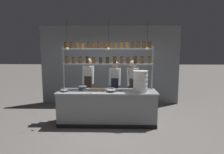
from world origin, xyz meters
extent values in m
plane|color=slate|center=(0.00, 0.00, 0.00)|extent=(40.00, 40.00, 0.00)
cube|color=gray|center=(0.00, 2.07, 1.43)|extent=(5.09, 0.12, 2.86)
cube|color=gray|center=(0.00, 0.00, 0.44)|extent=(2.63, 0.72, 0.88)
cube|color=#999BA0|center=(0.00, 0.00, 0.90)|extent=(2.69, 0.76, 0.04)
cube|color=black|center=(0.00, -0.36, 0.05)|extent=(2.63, 0.03, 0.10)
cylinder|color=#999BA0|center=(-1.26, 0.33, 1.07)|extent=(0.04, 0.04, 2.13)
cylinder|color=#999BA0|center=(1.26, 0.33, 1.07)|extent=(0.04, 0.04, 2.13)
cube|color=#999BA0|center=(0.00, 0.33, 1.63)|extent=(2.53, 0.28, 0.04)
cylinder|color=brown|center=(-1.16, 0.33, 1.73)|extent=(0.09, 0.09, 0.17)
cylinder|color=black|center=(-1.16, 0.33, 1.83)|extent=(0.10, 0.10, 0.02)
cylinder|color=brown|center=(-0.96, 0.33, 1.72)|extent=(0.08, 0.08, 0.15)
cylinder|color=black|center=(-0.96, 0.33, 1.81)|extent=(0.08, 0.08, 0.02)
cylinder|color=brown|center=(-0.78, 0.33, 1.73)|extent=(0.09, 0.09, 0.16)
cylinder|color=black|center=(-0.78, 0.33, 1.82)|extent=(0.09, 0.09, 0.02)
cylinder|color=#513314|center=(-0.58, 0.33, 1.74)|extent=(0.09, 0.09, 0.18)
cylinder|color=black|center=(-0.58, 0.33, 1.83)|extent=(0.09, 0.09, 0.02)
cylinder|color=brown|center=(-0.39, 0.33, 1.72)|extent=(0.09, 0.09, 0.14)
cylinder|color=black|center=(-0.39, 0.33, 1.80)|extent=(0.09, 0.09, 0.02)
cylinder|color=#513314|center=(-0.19, 0.33, 1.72)|extent=(0.09, 0.09, 0.15)
cylinder|color=black|center=(-0.19, 0.33, 1.80)|extent=(0.09, 0.09, 0.02)
cylinder|color=#513314|center=(0.00, 0.33, 1.73)|extent=(0.09, 0.09, 0.16)
cylinder|color=black|center=(0.00, 0.33, 1.82)|extent=(0.10, 0.10, 0.02)
cylinder|color=brown|center=(0.20, 0.33, 1.73)|extent=(0.10, 0.10, 0.17)
cylinder|color=black|center=(0.20, 0.33, 1.83)|extent=(0.10, 0.10, 0.02)
cylinder|color=brown|center=(0.39, 0.33, 1.73)|extent=(0.09, 0.09, 0.17)
cylinder|color=black|center=(0.39, 0.33, 1.83)|extent=(0.09, 0.09, 0.02)
cylinder|color=brown|center=(0.58, 0.33, 1.72)|extent=(0.09, 0.09, 0.14)
cylinder|color=black|center=(0.58, 0.33, 1.80)|extent=(0.09, 0.09, 0.02)
cylinder|color=#513314|center=(0.78, 0.33, 1.73)|extent=(0.10, 0.10, 0.17)
cylinder|color=black|center=(0.78, 0.33, 1.83)|extent=(0.10, 0.10, 0.02)
cylinder|color=brown|center=(0.97, 0.33, 1.74)|extent=(0.09, 0.09, 0.18)
cylinder|color=black|center=(0.97, 0.33, 1.83)|extent=(0.09, 0.09, 0.02)
cylinder|color=brown|center=(1.17, 0.33, 1.73)|extent=(0.08, 0.08, 0.17)
cylinder|color=black|center=(1.17, 0.33, 1.83)|extent=(0.08, 0.08, 0.02)
cube|color=#999BA0|center=(0.00, 0.33, 2.06)|extent=(2.53, 0.28, 0.04)
cylinder|color=#513314|center=(-1.17, 0.33, 2.15)|extent=(0.10, 0.10, 0.15)
cylinder|color=black|center=(-1.17, 0.33, 2.24)|extent=(0.10, 0.10, 0.02)
cylinder|color=#513314|center=(-1.01, 0.33, 2.15)|extent=(0.08, 0.08, 0.15)
cylinder|color=black|center=(-1.01, 0.33, 2.23)|extent=(0.08, 0.08, 0.02)
cylinder|color=brown|center=(-0.85, 0.33, 2.15)|extent=(0.10, 0.10, 0.16)
cylinder|color=black|center=(-0.85, 0.33, 2.24)|extent=(0.10, 0.10, 0.02)
cylinder|color=brown|center=(-0.70, 0.33, 2.15)|extent=(0.09, 0.09, 0.14)
cylinder|color=black|center=(-0.70, 0.33, 2.23)|extent=(0.10, 0.10, 0.02)
cylinder|color=#513314|center=(-0.54, 0.33, 2.15)|extent=(0.08, 0.08, 0.14)
cylinder|color=black|center=(-0.54, 0.33, 2.23)|extent=(0.09, 0.09, 0.02)
cylinder|color=brown|center=(-0.39, 0.33, 2.15)|extent=(0.10, 0.10, 0.16)
cylinder|color=black|center=(-0.39, 0.33, 2.24)|extent=(0.10, 0.10, 0.02)
cylinder|color=#513314|center=(-0.24, 0.33, 2.16)|extent=(0.10, 0.10, 0.16)
cylinder|color=black|center=(-0.24, 0.33, 2.25)|extent=(0.10, 0.10, 0.02)
cylinder|color=#513314|center=(-0.07, 0.33, 2.15)|extent=(0.09, 0.09, 0.15)
cylinder|color=black|center=(-0.07, 0.33, 2.23)|extent=(0.10, 0.10, 0.02)
cylinder|color=brown|center=(0.07, 0.33, 2.16)|extent=(0.08, 0.08, 0.16)
cylinder|color=black|center=(0.07, 0.33, 2.25)|extent=(0.08, 0.08, 0.02)
cylinder|color=brown|center=(0.23, 0.33, 2.16)|extent=(0.10, 0.10, 0.17)
cylinder|color=black|center=(0.23, 0.33, 2.25)|extent=(0.10, 0.10, 0.02)
cylinder|color=brown|center=(0.39, 0.33, 2.16)|extent=(0.08, 0.08, 0.17)
cylinder|color=black|center=(0.39, 0.33, 2.25)|extent=(0.09, 0.09, 0.02)
cylinder|color=brown|center=(0.54, 0.33, 2.16)|extent=(0.10, 0.10, 0.17)
cylinder|color=black|center=(0.54, 0.33, 2.25)|extent=(0.10, 0.10, 0.02)
cylinder|color=#513314|center=(0.69, 0.33, 2.15)|extent=(0.09, 0.09, 0.15)
cylinder|color=black|center=(0.69, 0.33, 2.23)|extent=(0.09, 0.09, 0.02)
cylinder|color=#513314|center=(0.85, 0.33, 2.16)|extent=(0.09, 0.09, 0.16)
cylinder|color=black|center=(0.85, 0.33, 2.25)|extent=(0.09, 0.09, 0.02)
cylinder|color=#513314|center=(1.01, 0.33, 2.16)|extent=(0.10, 0.10, 0.17)
cylinder|color=black|center=(1.01, 0.33, 2.25)|extent=(0.10, 0.10, 0.02)
cylinder|color=#513314|center=(1.17, 0.33, 2.15)|extent=(0.09, 0.09, 0.15)
cylinder|color=black|center=(1.17, 0.33, 2.24)|extent=(0.09, 0.09, 0.02)
cylinder|color=black|center=(-0.70, 0.77, 0.43)|extent=(0.11, 0.11, 0.85)
cylinder|color=black|center=(-0.54, 0.77, 0.43)|extent=(0.11, 0.11, 0.85)
cube|color=#473828|center=(-0.62, 0.77, 1.04)|extent=(0.22, 0.17, 0.37)
cube|color=white|center=(-0.62, 0.77, 1.37)|extent=(0.22, 0.18, 0.30)
sphere|color=tan|center=(-0.62, 0.77, 1.66)|extent=(0.23, 0.23, 0.23)
cylinder|color=white|center=(-0.76, 0.71, 1.27)|extent=(0.07, 0.26, 0.56)
cylinder|color=white|center=(-0.47, 0.71, 1.27)|extent=(0.07, 0.26, 0.56)
cylinder|color=black|center=(0.13, 0.80, 0.41)|extent=(0.11, 0.11, 0.81)
cylinder|color=black|center=(0.29, 0.78, 0.41)|extent=(0.11, 0.11, 0.81)
cube|color=#232838|center=(0.21, 0.79, 0.99)|extent=(0.23, 0.19, 0.35)
cube|color=white|center=(0.21, 0.79, 1.31)|extent=(0.24, 0.20, 0.29)
sphere|color=tan|center=(0.21, 0.79, 1.58)|extent=(0.21, 0.21, 0.21)
cylinder|color=white|center=(0.06, 0.74, 1.21)|extent=(0.09, 0.26, 0.53)
cylinder|color=white|center=(0.34, 0.72, 1.21)|extent=(0.09, 0.26, 0.53)
cylinder|color=black|center=(0.66, 0.67, 0.41)|extent=(0.11, 0.11, 0.82)
cylinder|color=black|center=(0.82, 0.68, 0.41)|extent=(0.11, 0.11, 0.82)
cube|color=#473828|center=(0.74, 0.68, 1.00)|extent=(0.23, 0.19, 0.36)
cube|color=white|center=(0.74, 0.68, 1.32)|extent=(0.23, 0.20, 0.29)
sphere|color=beige|center=(0.74, 0.68, 1.60)|extent=(0.22, 0.22, 0.22)
cylinder|color=white|center=(0.60, 0.61, 1.22)|extent=(0.09, 0.26, 0.54)
cylinder|color=white|center=(0.89, 0.63, 1.22)|extent=(0.09, 0.26, 0.54)
cylinder|color=white|center=(0.89, -0.08, 0.97)|extent=(0.38, 0.38, 0.10)
cylinder|color=silver|center=(0.89, -0.08, 1.03)|extent=(0.40, 0.40, 0.01)
cylinder|color=white|center=(0.89, -0.08, 1.08)|extent=(0.38, 0.38, 0.10)
cylinder|color=silver|center=(0.89, -0.08, 1.14)|extent=(0.40, 0.40, 0.01)
cylinder|color=white|center=(0.89, -0.08, 1.20)|extent=(0.38, 0.38, 0.10)
cylinder|color=silver|center=(0.89, -0.08, 1.25)|extent=(0.40, 0.40, 0.01)
cylinder|color=white|center=(0.89, -0.08, 1.31)|extent=(0.38, 0.38, 0.10)
cylinder|color=silver|center=(0.89, -0.08, 1.37)|extent=(0.40, 0.40, 0.01)
cylinder|color=white|center=(0.89, -0.08, 1.42)|extent=(0.38, 0.38, 0.10)
cylinder|color=silver|center=(0.89, -0.08, 1.48)|extent=(0.40, 0.40, 0.01)
cube|color=#A88456|center=(-0.28, 0.10, 0.93)|extent=(0.40, 0.26, 0.02)
cylinder|color=silver|center=(0.12, -0.13, 0.93)|extent=(0.11, 0.11, 0.01)
cone|color=silver|center=(0.12, -0.13, 0.95)|extent=(0.24, 0.24, 0.07)
cylinder|color=silver|center=(-1.13, -0.12, 0.93)|extent=(0.09, 0.09, 0.01)
cone|color=silver|center=(-1.13, -0.12, 0.95)|extent=(0.20, 0.20, 0.05)
cylinder|color=silver|center=(-0.72, 0.28, 0.93)|extent=(0.11, 0.11, 0.01)
cone|color=silver|center=(-0.72, 0.28, 0.95)|extent=(0.25, 0.25, 0.07)
cylinder|color=#B2B7BC|center=(0.38, 0.00, 0.93)|extent=(0.08, 0.08, 0.01)
cone|color=#B2B7BC|center=(0.38, 0.00, 0.94)|extent=(0.17, 0.17, 0.05)
cylinder|color=silver|center=(0.11, 0.18, 0.93)|extent=(0.08, 0.08, 0.01)
cone|color=silver|center=(0.11, 0.18, 0.95)|extent=(0.18, 0.18, 0.05)
cylinder|color=#334C70|center=(-0.74, 0.02, 0.96)|extent=(0.09, 0.09, 0.09)
cylinder|color=black|center=(-1.05, 0.00, 2.43)|extent=(0.01, 0.01, 0.76)
sphere|color=#F9E5B2|center=(-1.05, 0.00, 2.05)|extent=(0.07, 0.07, 0.07)
cylinder|color=black|center=(0.04, 0.00, 2.43)|extent=(0.01, 0.01, 0.76)
sphere|color=#F9E5B2|center=(0.04, 0.00, 2.05)|extent=(0.07, 0.07, 0.07)
cylinder|color=black|center=(1.06, 0.00, 2.43)|extent=(0.01, 0.01, 0.76)
sphere|color=#F9E5B2|center=(1.06, 0.00, 2.05)|extent=(0.07, 0.07, 0.07)
camera|label=1|loc=(0.27, -5.30, 2.08)|focal=32.00mm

